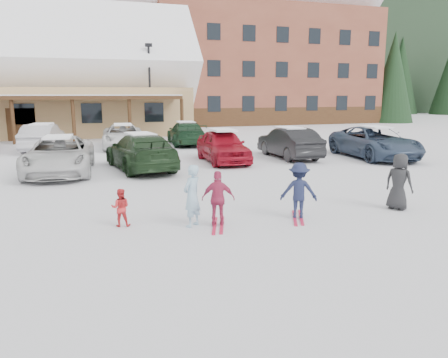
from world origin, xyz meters
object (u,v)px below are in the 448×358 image
object	(u,v)px
parked_car_4	(223,146)
adult_skier	(192,196)
toddler_red	(121,208)
lamp_post	(150,85)
parked_car_10	(123,136)
child_navy	(299,191)
parked_car_3	(141,152)
alpine_hotel	(241,44)
parked_car_6	(375,142)
parked_car_9	(43,137)
parked_car_5	(289,143)
parked_car_2	(59,155)
parked_car_11	(186,133)
bystander_dark	(399,182)

from	to	relation	value
parked_car_4	adult_skier	bearing A→B (deg)	-110.23
adult_skier	toddler_red	size ratio (longest dim) A/B	1.62
lamp_post	parked_car_10	size ratio (longest dim) A/B	1.34
child_navy	parked_car_3	bearing A→B (deg)	-47.19
alpine_hotel	lamp_post	distance (m)	19.55
parked_car_4	parked_car_6	world-z (taller)	parked_car_6
toddler_red	parked_car_6	xyz separation A→B (m)	(12.98, 7.82, 0.31)
parked_car_4	parked_car_9	world-z (taller)	parked_car_4
adult_skier	parked_car_5	world-z (taller)	adult_skier
lamp_post	parked_car_2	size ratio (longest dim) A/B	1.26
parked_car_4	parked_car_11	world-z (taller)	parked_car_4
parked_car_5	child_navy	bearing A→B (deg)	64.83
parked_car_3	parked_car_11	bearing A→B (deg)	-123.16
parked_car_5	parked_car_4	bearing A→B (deg)	4.67
parked_car_10	parked_car_11	xyz separation A→B (m)	(3.91, 0.65, 0.01)
bystander_dark	parked_car_2	size ratio (longest dim) A/B	0.29
parked_car_9	adult_skier	bearing A→B (deg)	113.83
bystander_dark	parked_car_11	size ratio (longest dim) A/B	0.32
bystander_dark	parked_car_9	bearing A→B (deg)	5.94
alpine_hotel	adult_skier	size ratio (longest dim) A/B	20.97
parked_car_5	parked_car_6	distance (m)	4.23
alpine_hotel	parked_car_4	xyz separation A→B (m)	(-11.17, -28.13, -7.87)
adult_skier	parked_car_6	bearing A→B (deg)	176.41
parked_car_5	parked_car_11	xyz separation A→B (m)	(-3.59, 7.12, -0.03)
child_navy	parked_car_6	size ratio (longest dim) A/B	0.26
adult_skier	bystander_dark	distance (m)	5.79
parked_car_11	parked_car_4	bearing A→B (deg)	94.83
adult_skier	parked_car_2	bearing A→B (deg)	-108.52
child_navy	bystander_dark	size ratio (longest dim) A/B	0.93
parked_car_10	parked_car_11	size ratio (longest dim) A/B	1.03
parked_car_4	parked_car_9	distance (m)	10.88
parked_car_5	parked_car_10	xyz separation A→B (m)	(-7.51, 6.47, -0.05)
parked_car_6	parked_car_11	world-z (taller)	parked_car_6
adult_skier	parked_car_11	distance (m)	17.25
parked_car_2	parked_car_4	bearing A→B (deg)	11.21
bystander_dark	parked_car_10	bearing A→B (deg)	-6.01
parked_car_3	parked_car_10	size ratio (longest dim) A/B	1.03
parked_car_6	parked_car_3	bearing A→B (deg)	-175.67
parked_car_9	bystander_dark	bearing A→B (deg)	130.24
child_navy	parked_car_4	bearing A→B (deg)	-71.75
parked_car_6	parked_car_9	world-z (taller)	parked_car_6
parked_car_2	parked_car_3	distance (m)	3.20
parked_car_6	parked_car_4	bearing A→B (deg)	177.01
parked_car_4	lamp_post	bearing A→B (deg)	96.81
parked_car_5	alpine_hotel	bearing A→B (deg)	-105.48
parked_car_9	parked_car_5	bearing A→B (deg)	158.99
adult_skier	child_navy	world-z (taller)	adult_skier
parked_car_3	parked_car_9	world-z (taller)	parked_car_3
parked_car_11	parked_car_2	bearing A→B (deg)	54.37
child_navy	parked_car_11	size ratio (longest dim) A/B	0.29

